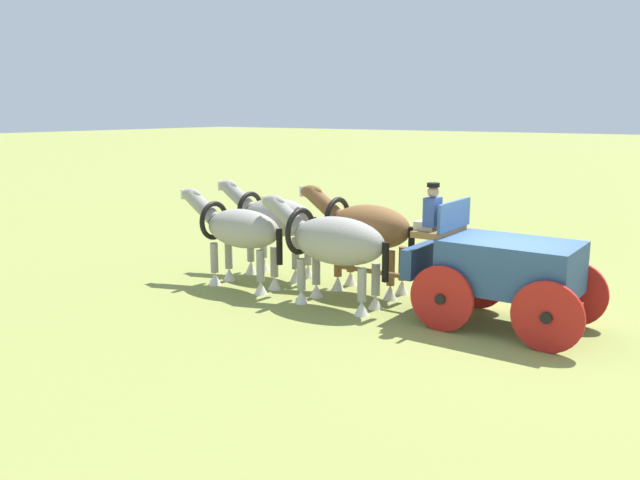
{
  "coord_description": "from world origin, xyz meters",
  "views": [
    {
      "loc": [
        -3.79,
        11.75,
        4.04
      ],
      "look_at": [
        4.31,
        -0.03,
        1.2
      ],
      "focal_mm": 36.82,
      "sensor_mm": 36.0,
      "label": 1
    }
  ],
  "objects_px": {
    "draft_horse_rear_near": "(333,242)",
    "draft_horse_lead_near": "(238,230)",
    "show_wagon": "(502,267)",
    "draft_horse_rear_off": "(365,229)",
    "draft_horse_lead_off": "(274,219)"
  },
  "relations": [
    {
      "from": "show_wagon",
      "to": "draft_horse_rear_off",
      "type": "relative_size",
      "value": 1.79
    },
    {
      "from": "draft_horse_rear_near",
      "to": "draft_horse_lead_off",
      "type": "xyz_separation_m",
      "value": [
        2.6,
        -1.32,
        0.05
      ]
    },
    {
      "from": "draft_horse_lead_off",
      "to": "draft_horse_lead_near",
      "type": "bearing_deg",
      "value": 89.38
    },
    {
      "from": "show_wagon",
      "to": "draft_horse_rear_near",
      "type": "distance_m",
      "value": 3.45
    },
    {
      "from": "draft_horse_lead_near",
      "to": "draft_horse_lead_off",
      "type": "relative_size",
      "value": 1.0
    },
    {
      "from": "draft_horse_rear_off",
      "to": "draft_horse_lead_near",
      "type": "height_order",
      "value": "draft_horse_rear_off"
    },
    {
      "from": "show_wagon",
      "to": "draft_horse_rear_off",
      "type": "bearing_deg",
      "value": -11.37
    },
    {
      "from": "show_wagon",
      "to": "draft_horse_rear_off",
      "type": "distance_m",
      "value": 3.46
    },
    {
      "from": "draft_horse_rear_off",
      "to": "draft_horse_lead_near",
      "type": "distance_m",
      "value": 2.92
    },
    {
      "from": "draft_horse_rear_near",
      "to": "draft_horse_lead_near",
      "type": "bearing_deg",
      "value": -0.39
    },
    {
      "from": "draft_horse_rear_off",
      "to": "draft_horse_lead_off",
      "type": "distance_m",
      "value": 2.61
    },
    {
      "from": "draft_horse_rear_off",
      "to": "show_wagon",
      "type": "bearing_deg",
      "value": 168.63
    },
    {
      "from": "draft_horse_rear_off",
      "to": "draft_horse_rear_near",
      "type": "bearing_deg",
      "value": 89.68
    },
    {
      "from": "draft_horse_lead_near",
      "to": "draft_horse_lead_off",
      "type": "xyz_separation_m",
      "value": [
        -0.01,
        -1.3,
        0.08
      ]
    },
    {
      "from": "draft_horse_rear_off",
      "to": "draft_horse_lead_near",
      "type": "bearing_deg",
      "value": 26.04
    }
  ]
}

